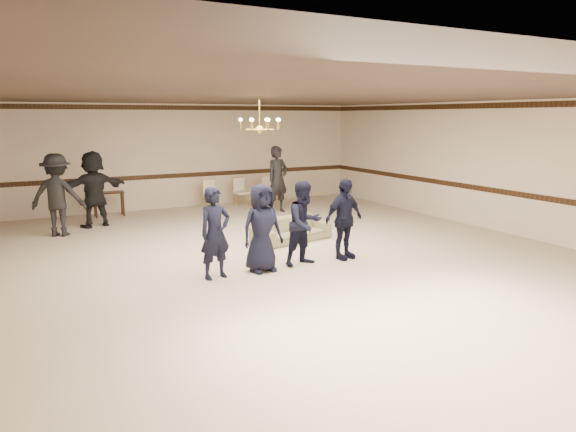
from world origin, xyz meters
name	(u,v)px	position (x,y,z in m)	size (l,w,h in m)	color
room	(282,181)	(0.00, 0.00, 1.60)	(12.01, 14.01, 3.21)	#C0B294
chair_rail	(180,175)	(0.00, 6.99, 1.00)	(12.00, 0.02, 0.14)	black
crown_molding	(177,108)	(0.00, 6.99, 3.08)	(12.00, 0.02, 0.14)	black
chandelier	(259,114)	(0.00, 1.00, 2.88)	(0.94, 0.94, 0.89)	gold
boy_a	(215,233)	(-1.54, -0.43, 0.81)	(0.59, 0.39, 1.62)	black
boy_b	(262,228)	(-0.64, -0.43, 0.81)	(0.79, 0.52, 1.62)	black
boy_c	(305,223)	(0.26, -0.43, 0.81)	(0.79, 0.61, 1.62)	black
boy_d	(344,219)	(1.16, -0.43, 0.81)	(0.95, 0.40, 1.62)	black
settee	(291,229)	(0.94, 1.35, 0.27)	(1.87, 0.73, 0.55)	#797750
adult_left	(58,195)	(-3.70, 4.44, 0.98)	(1.27, 0.73, 1.97)	black
adult_mid	(94,189)	(-2.80, 5.14, 0.98)	(1.83, 0.58, 1.97)	black
adult_right	(278,179)	(2.30, 4.74, 0.98)	(0.72, 0.47, 1.97)	black
banquet_chair_left	(211,195)	(0.74, 6.23, 0.44)	(0.43, 0.43, 0.89)	beige
banquet_chair_mid	(241,192)	(1.74, 6.23, 0.44)	(0.43, 0.43, 0.89)	beige
banquet_chair_right	(269,190)	(2.74, 6.23, 0.44)	(0.43, 0.43, 0.89)	beige
console_table	(109,204)	(-2.26, 6.43, 0.35)	(0.84, 0.36, 0.71)	#321D10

